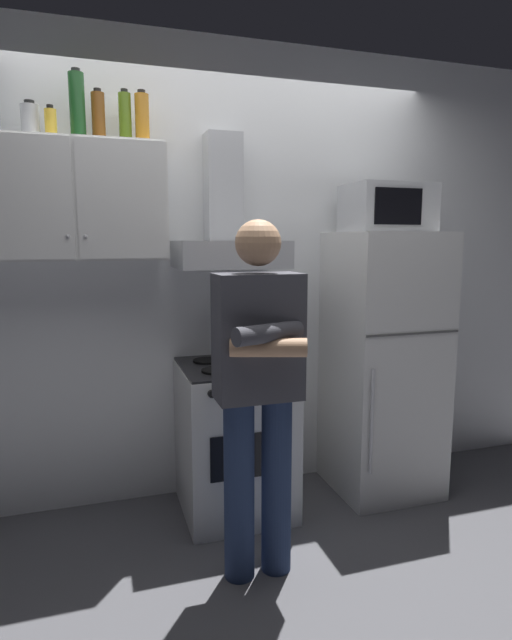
{
  "coord_description": "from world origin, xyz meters",
  "views": [
    {
      "loc": [
        -0.78,
        -2.48,
        1.55
      ],
      "look_at": [
        0.0,
        0.0,
        1.15
      ],
      "focal_mm": 29.02,
      "sensor_mm": 36.0,
      "label": 1
    }
  ],
  "objects_px": {
    "range_hood": "(228,232)",
    "bottle_beer_brown": "(98,117)",
    "bottle_canister_steel": "(30,121)",
    "bottle_olive_oil": "(125,118)",
    "cooking_pot": "(263,357)",
    "bottle_liquor_amber": "(142,119)",
    "microwave": "(387,208)",
    "stove_oven": "(235,438)",
    "bottle_wine_green": "(77,106)",
    "upper_cabinet": "(76,201)",
    "person_standing": "(258,388)",
    "refrigerator": "(383,364)",
    "bottle_spice_jar": "(51,123)"
  },
  "relations": [
    {
      "from": "bottle_olive_oil",
      "to": "bottle_spice_jar",
      "type": "xyz_separation_m",
      "value": [
        -0.36,
        -0.03,
        -0.06
      ]
    },
    {
      "from": "person_standing",
      "to": "bottle_beer_brown",
      "type": "relative_size",
      "value": 6.32
    },
    {
      "from": "upper_cabinet",
      "to": "cooking_pot",
      "type": "distance_m",
      "value": 1.27
    },
    {
      "from": "bottle_beer_brown",
      "to": "bottle_liquor_amber",
      "type": "height_order",
      "value": "bottle_liquor_amber"
    },
    {
      "from": "stove_oven",
      "to": "bottle_canister_steel",
      "type": "height_order",
      "value": "bottle_canister_steel"
    },
    {
      "from": "refrigerator",
      "to": "microwave",
      "type": "distance_m",
      "value": 0.94
    },
    {
      "from": "range_hood",
      "to": "bottle_beer_brown",
      "type": "bearing_deg",
      "value": 179.37
    },
    {
      "from": "bottle_beer_brown",
      "to": "bottle_wine_green",
      "type": "relative_size",
      "value": 0.75
    },
    {
      "from": "microwave",
      "to": "bottle_olive_oil",
      "type": "relative_size",
      "value": 1.8
    },
    {
      "from": "bottle_beer_brown",
      "to": "bottle_liquor_amber",
      "type": "bearing_deg",
      "value": -3.02
    },
    {
      "from": "upper_cabinet",
      "to": "bottle_liquor_amber",
      "type": "height_order",
      "value": "bottle_liquor_amber"
    },
    {
      "from": "bottle_olive_oil",
      "to": "refrigerator",
      "type": "bearing_deg",
      "value": -5.04
    },
    {
      "from": "cooking_pot",
      "to": "bottle_beer_brown",
      "type": "distance_m",
      "value": 1.51
    },
    {
      "from": "cooking_pot",
      "to": "bottle_olive_oil",
      "type": "height_order",
      "value": "bottle_olive_oil"
    },
    {
      "from": "upper_cabinet",
      "to": "bottle_canister_steel",
      "type": "bearing_deg",
      "value": 174.0
    },
    {
      "from": "bottle_olive_oil",
      "to": "bottle_wine_green",
      "type": "bearing_deg",
      "value": 179.67
    },
    {
      "from": "range_hood",
      "to": "bottle_canister_steel",
      "type": "xyz_separation_m",
      "value": [
        -0.99,
        0.02,
        0.54
      ]
    },
    {
      "from": "bottle_olive_oil",
      "to": "bottle_canister_steel",
      "type": "distance_m",
      "value": 0.46
    },
    {
      "from": "range_hood",
      "to": "bottle_olive_oil",
      "type": "bearing_deg",
      "value": 179.42
    },
    {
      "from": "range_hood",
      "to": "bottle_wine_green",
      "type": "xyz_separation_m",
      "value": [
        -0.77,
        0.01,
        0.62
      ]
    },
    {
      "from": "upper_cabinet",
      "to": "bottle_spice_jar",
      "type": "bearing_deg",
      "value": -164.67
    },
    {
      "from": "bottle_liquor_amber",
      "to": "bottle_olive_oil",
      "type": "bearing_deg",
      "value": 173.59
    },
    {
      "from": "upper_cabinet",
      "to": "stove_oven",
      "type": "height_order",
      "value": "upper_cabinet"
    },
    {
      "from": "bottle_liquor_amber",
      "to": "bottle_canister_steel",
      "type": "bearing_deg",
      "value": 177.54
    },
    {
      "from": "bottle_beer_brown",
      "to": "bottle_wine_green",
      "type": "height_order",
      "value": "bottle_wine_green"
    },
    {
      "from": "upper_cabinet",
      "to": "stove_oven",
      "type": "bearing_deg",
      "value": -8.9
    },
    {
      "from": "range_hood",
      "to": "refrigerator",
      "type": "distance_m",
      "value": 1.25
    },
    {
      "from": "range_hood",
      "to": "bottle_beer_brown",
      "type": "xyz_separation_m",
      "value": [
        -0.67,
        0.01,
        0.58
      ]
    },
    {
      "from": "bottle_canister_steel",
      "to": "microwave",
      "type": "bearing_deg",
      "value": -3.73
    },
    {
      "from": "upper_cabinet",
      "to": "bottle_beer_brown",
      "type": "height_order",
      "value": "bottle_beer_brown"
    },
    {
      "from": "cooking_pot",
      "to": "bottle_liquor_amber",
      "type": "bearing_deg",
      "value": 157.49
    },
    {
      "from": "refrigerator",
      "to": "bottle_olive_oil",
      "type": "relative_size",
      "value": 5.98
    },
    {
      "from": "bottle_wine_green",
      "to": "bottle_liquor_amber",
      "type": "bearing_deg",
      "value": -1.97
    },
    {
      "from": "range_hood",
      "to": "cooking_pot",
      "type": "height_order",
      "value": "range_hood"
    },
    {
      "from": "bottle_canister_steel",
      "to": "bottle_olive_oil",
      "type": "bearing_deg",
      "value": -1.71
    },
    {
      "from": "microwave",
      "to": "bottle_canister_steel",
      "type": "height_order",
      "value": "bottle_canister_steel"
    },
    {
      "from": "cooking_pot",
      "to": "bottle_canister_steel",
      "type": "bearing_deg",
      "value": 166.74
    },
    {
      "from": "bottle_beer_brown",
      "to": "upper_cabinet",
      "type": "bearing_deg",
      "value": -176.17
    },
    {
      "from": "bottle_olive_oil",
      "to": "bottle_liquor_amber",
      "type": "height_order",
      "value": "same"
    },
    {
      "from": "stove_oven",
      "to": "bottle_olive_oil",
      "type": "relative_size",
      "value": 3.27
    },
    {
      "from": "microwave",
      "to": "bottle_canister_steel",
      "type": "relative_size",
      "value": 2.66
    },
    {
      "from": "person_standing",
      "to": "bottle_canister_steel",
      "type": "bearing_deg",
      "value": 141.48
    },
    {
      "from": "bottle_spice_jar",
      "to": "upper_cabinet",
      "type": "bearing_deg",
      "value": 15.33
    },
    {
      "from": "microwave",
      "to": "bottle_spice_jar",
      "type": "distance_m",
      "value": 1.89
    },
    {
      "from": "bottle_beer_brown",
      "to": "bottle_wine_green",
      "type": "bearing_deg",
      "value": -179.68
    },
    {
      "from": "bottle_beer_brown",
      "to": "bottle_canister_steel",
      "type": "distance_m",
      "value": 0.33
    },
    {
      "from": "bottle_liquor_amber",
      "to": "microwave",
      "type": "bearing_deg",
      "value": -4.22
    },
    {
      "from": "microwave",
      "to": "bottle_liquor_amber",
      "type": "bearing_deg",
      "value": 175.78
    },
    {
      "from": "range_hood",
      "to": "bottle_wine_green",
      "type": "relative_size",
      "value": 2.17
    },
    {
      "from": "range_hood",
      "to": "microwave",
      "type": "distance_m",
      "value": 0.97
    }
  ]
}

